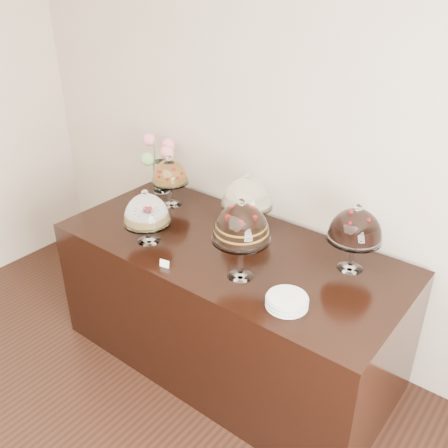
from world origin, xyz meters
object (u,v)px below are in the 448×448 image
Objects in this scene: cake_stand_sugar_sponge at (146,212)px; flower_vase at (160,161)px; plate_stack at (287,302)px; cake_stand_cheesecake at (247,195)px; cake_stand_dark_choco at (356,227)px; display_counter at (229,305)px; cake_stand_fruit_tart at (170,174)px; cake_stand_choco_layer at (241,225)px.

flower_vase is at bearing 128.17° from cake_stand_sugar_sponge.
plate_stack is (1.51, -0.63, -0.22)m from flower_vase.
cake_stand_cheesecake is at bearing -6.23° from flower_vase.
flower_vase is (-1.60, 0.10, -0.02)m from cake_stand_dark_choco.
flower_vase is at bearing 159.65° from display_counter.
flower_vase is (-0.22, 0.12, 0.01)m from cake_stand_fruit_tart.
cake_stand_cheesecake is 0.74m from cake_stand_dark_choco.
cake_stand_cheesecake is at bearing 179.82° from cake_stand_dark_choco.
display_counter is at bearing -20.35° from flower_vase.
cake_stand_choco_layer is at bearing 167.58° from plate_stack.
cake_stand_fruit_tart is (-0.93, 0.43, -0.09)m from cake_stand_choco_layer.
display_counter is at bearing -17.39° from cake_stand_fruit_tart.
cake_stand_dark_choco is (1.14, 0.49, 0.06)m from cake_stand_sugar_sponge.
cake_stand_dark_choco is (0.70, 0.24, 0.72)m from display_counter.
cake_stand_dark_choco is 1.61m from flower_vase.
cake_stand_choco_layer is (0.69, 0.04, 0.12)m from cake_stand_sugar_sponge.
plate_stack is (-0.10, -0.53, -0.24)m from cake_stand_dark_choco.
cake_stand_cheesecake is at bearing 2.32° from cake_stand_fruit_tart.
cake_stand_cheesecake is 0.86m from plate_stack.
flower_vase reaches higher than plate_stack.
display_counter is 1.00m from cake_stand_fruit_tart.
cake_stand_choco_layer is at bearing -41.16° from display_counter.
flower_vase is at bearing 173.77° from cake_stand_cheesecake.
cake_stand_dark_choco is 1.39m from cake_stand_fruit_tart.
cake_stand_cheesecake is 0.92× the size of flower_vase.
cake_stand_choco_layer reaches higher than cake_stand_fruit_tart.
display_counter is 10.34× the size of plate_stack.
cake_stand_sugar_sponge is (-0.44, -0.25, 0.66)m from display_counter.
display_counter is 1.03m from cake_stand_dark_choco.
cake_stand_choco_layer reaches higher than display_counter.
cake_stand_sugar_sponge is 0.53m from cake_stand_fruit_tart.
cake_stand_choco_layer is 2.26× the size of plate_stack.
cake_stand_dark_choco is at bearing 79.47° from plate_stack.
plate_stack is at bearing -26.04° from display_counter.
cake_stand_cheesecake is 0.97× the size of cake_stand_dark_choco.
display_counter is at bearing 138.84° from cake_stand_choco_layer.
display_counter is at bearing -80.62° from cake_stand_cheesecake.
cake_stand_fruit_tart is at bearing -177.68° from cake_stand_cheesecake.
cake_stand_fruit_tart is at bearing 117.53° from cake_stand_sugar_sponge.
cake_stand_sugar_sponge is at bearing -51.83° from flower_vase.
display_counter is 5.38× the size of cake_stand_dark_choco.
plate_stack reaches higher than display_counter.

